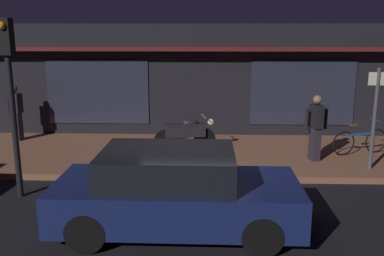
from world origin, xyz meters
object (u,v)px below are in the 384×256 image
object	(u,v)px
bicycle_parked	(360,141)
traffic_light_pole	(9,77)
parked_car_far	(174,191)
sign_post	(375,113)
motorcycle	(186,133)
person_bystander	(316,127)
person_photographer	(16,112)

from	to	relation	value
bicycle_parked	traffic_light_pole	distance (m)	8.68
bicycle_parked	parked_car_far	world-z (taller)	parked_car_far
sign_post	traffic_light_pole	world-z (taller)	traffic_light_pole
motorcycle	sign_post	world-z (taller)	sign_post
person_bystander	parked_car_far	world-z (taller)	person_bystander
bicycle_parked	parked_car_far	distance (m)	6.33
parked_car_far	person_bystander	bearing A→B (deg)	48.40
traffic_light_pole	parked_car_far	distance (m)	4.02
person_bystander	motorcycle	bearing A→B (deg)	166.65
bicycle_parked	sign_post	bearing A→B (deg)	-98.57
bicycle_parked	parked_car_far	xyz separation A→B (m)	(-4.64, -4.30, 0.20)
person_photographer	person_bystander	size ratio (longest dim) A/B	1.00
person_bystander	person_photographer	bearing A→B (deg)	168.13
person_bystander	traffic_light_pole	size ratio (longest dim) A/B	0.46
motorcycle	person_bystander	xyz separation A→B (m)	(3.29, -0.78, 0.38)
traffic_light_pole	motorcycle	bearing A→B (deg)	42.85
bicycle_parked	traffic_light_pole	world-z (taller)	traffic_light_pole
person_bystander	sign_post	world-z (taller)	sign_post
parked_car_far	traffic_light_pole	bearing A→B (deg)	156.88
motorcycle	traffic_light_pole	size ratio (longest dim) A/B	0.47
sign_post	traffic_light_pole	xyz separation A→B (m)	(-7.76, -1.62, 0.97)
sign_post	parked_car_far	size ratio (longest dim) A/B	0.58
bicycle_parked	person_bystander	size ratio (longest dim) A/B	0.96
person_photographer	person_bystander	distance (m)	8.62
sign_post	parked_car_far	distance (m)	5.44
motorcycle	sign_post	size ratio (longest dim) A/B	0.70
motorcycle	sign_post	bearing A→B (deg)	-17.96
motorcycle	person_bystander	bearing A→B (deg)	-13.35
person_bystander	parked_car_far	bearing A→B (deg)	-131.60
bicycle_parked	parked_car_far	size ratio (longest dim) A/B	0.39
person_photographer	person_bystander	world-z (taller)	same
traffic_light_pole	sign_post	bearing A→B (deg)	11.80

